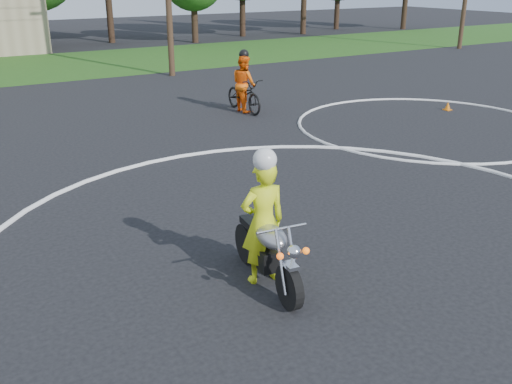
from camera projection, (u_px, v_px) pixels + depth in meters
ground at (455, 325)px, 7.79m from camera, size 120.00×120.00×0.00m
grass_strip at (35, 67)px, 29.30m from camera, size 120.00×10.00×0.02m
course_markings at (362, 196)px, 12.31m from camera, size 19.05×19.05×0.12m
primary_motorcycle at (268, 251)px, 8.64m from camera, size 0.80×2.22×1.17m
rider_primary_grp at (263, 219)px, 8.58m from camera, size 0.77×0.56×2.17m
rider_second_grp at (244, 90)px, 19.70m from camera, size 0.80×2.22×2.13m
traffic_cones at (482, 213)px, 11.12m from camera, size 17.04×13.38×0.30m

